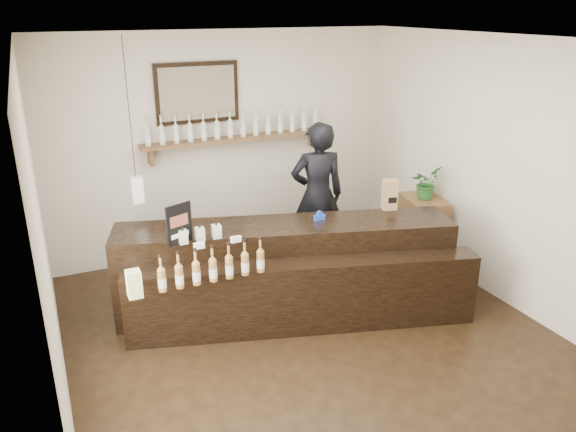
# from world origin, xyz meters

# --- Properties ---
(ground) EXTENTS (5.00, 5.00, 0.00)m
(ground) POSITION_xyz_m (0.00, 0.00, 0.00)
(ground) COLOR black
(ground) RESTS_ON ground
(room_shell) EXTENTS (5.00, 5.00, 5.00)m
(room_shell) POSITION_xyz_m (0.00, 0.00, 1.70)
(room_shell) COLOR beige
(room_shell) RESTS_ON ground
(back_wall_decor) EXTENTS (2.66, 0.96, 1.69)m
(back_wall_decor) POSITION_xyz_m (-0.14, 2.37, 1.75)
(back_wall_decor) COLOR brown
(back_wall_decor) RESTS_ON ground
(counter) EXTENTS (3.50, 1.88, 1.13)m
(counter) POSITION_xyz_m (-0.01, 0.57, 0.46)
(counter) COLOR black
(counter) RESTS_ON ground
(promo_sign) EXTENTS (0.26, 0.12, 0.38)m
(promo_sign) POSITION_xyz_m (-1.09, 0.68, 1.16)
(promo_sign) COLOR black
(promo_sign) RESTS_ON counter
(paper_bag) EXTENTS (0.18, 0.15, 0.33)m
(paper_bag) POSITION_xyz_m (1.22, 0.63, 1.14)
(paper_bag) COLOR #A4764F
(paper_bag) RESTS_ON counter
(tape_dispenser) EXTENTS (0.12, 0.05, 0.10)m
(tape_dispenser) POSITION_xyz_m (0.37, 0.66, 1.01)
(tape_dispenser) COLOR #1B3FBD
(tape_dispenser) RESTS_ON counter
(side_cabinet) EXTENTS (0.55, 0.68, 0.87)m
(side_cabinet) POSITION_xyz_m (2.00, 1.01, 0.43)
(side_cabinet) COLOR brown
(side_cabinet) RESTS_ON ground
(potted_plant) EXTENTS (0.46, 0.44, 0.39)m
(potted_plant) POSITION_xyz_m (2.00, 1.01, 1.06)
(potted_plant) COLOR #296327
(potted_plant) RESTS_ON side_cabinet
(shopkeeper) EXTENTS (0.83, 0.64, 2.04)m
(shopkeeper) POSITION_xyz_m (0.81, 1.55, 1.02)
(shopkeeper) COLOR black
(shopkeeper) RESTS_ON ground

